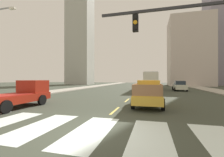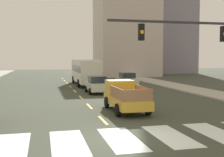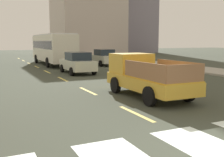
{
  "view_description": "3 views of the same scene",
  "coord_description": "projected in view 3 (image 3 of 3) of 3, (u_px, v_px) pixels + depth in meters",
  "views": [
    {
      "loc": [
        2.37,
        -5.69,
        2.08
      ],
      "look_at": [
        -2.53,
        12.8,
        2.12
      ],
      "focal_mm": 24.45,
      "sensor_mm": 36.0,
      "label": 1
    },
    {
      "loc": [
        -3.3,
        -12.16,
        3.55
      ],
      "look_at": [
        2.68,
        13.04,
        1.73
      ],
      "focal_mm": 46.85,
      "sensor_mm": 36.0,
      "label": 2
    },
    {
      "loc": [
        -4.88,
        -4.37,
        2.59
      ],
      "look_at": [
        0.12,
        6.29,
        0.99
      ],
      "focal_mm": 44.2,
      "sensor_mm": 36.0,
      "label": 3
    }
  ],
  "objects": [
    {
      "name": "sedan_far",
      "position": [
        78.0,
        63.0,
        22.17
      ],
      "size": [
        2.02,
        4.4,
        1.72
      ],
      "rotation": [
        0.0,
        0.0,
        0.0
      ],
      "color": "beige",
      "rests_on": "ground"
    },
    {
      "name": "lane_dash_3",
      "position": [
        47.0,
        72.0,
        23.36
      ],
      "size": [
        0.16,
        2.4,
        0.01
      ],
      "primitive_type": "cube",
      "color": "#DDC556",
      "rests_on": "ground"
    },
    {
      "name": "sedan_near_left",
      "position": [
        104.0,
        57.0,
        29.69
      ],
      "size": [
        2.02,
        4.4,
        1.72
      ],
      "rotation": [
        0.0,
        0.0,
        -0.03
      ],
      "color": "beige",
      "rests_on": "ground"
    },
    {
      "name": "sidewalk_right",
      "position": [
        176.0,
        66.0,
        27.81
      ],
      "size": [
        3.61,
        110.0,
        0.15
      ],
      "primitive_type": "cube",
      "color": "#A39D8F",
      "rests_on": "ground"
    },
    {
      "name": "lane_dash_2",
      "position": [
        63.0,
        79.0,
        18.88
      ],
      "size": [
        0.16,
        2.4,
        0.01
      ],
      "primitive_type": "cube",
      "color": "#DDC556",
      "rests_on": "ground"
    },
    {
      "name": "ground_plane",
      "position": [
        223.0,
        155.0,
        6.32
      ],
      "size": [
        160.0,
        160.0,
        0.0
      ],
      "primitive_type": "plane",
      "color": "#3B4134"
    },
    {
      "name": "lane_dash_4",
      "position": [
        37.0,
        67.0,
        27.85
      ],
      "size": [
        0.16,
        2.4,
        0.01
      ],
      "primitive_type": "cube",
      "color": "#DDC556",
      "rests_on": "ground"
    },
    {
      "name": "lane_dash_5",
      "position": [
        29.0,
        63.0,
        32.33
      ],
      "size": [
        0.16,
        2.4,
        0.01
      ],
      "primitive_type": "cube",
      "color": "#DDC556",
      "rests_on": "ground"
    },
    {
      "name": "crosswalk_stripe_4",
      "position": [
        223.0,
        155.0,
        6.32
      ],
      "size": [
        1.45,
        3.98,
        0.01
      ],
      "primitive_type": "cube",
      "color": "silver",
      "rests_on": "ground"
    },
    {
      "name": "block_mid_left",
      "position": [
        87.0,
        0.0,
        50.38
      ],
      "size": [
        11.47,
        10.89,
        20.11
      ],
      "primitive_type": "cube",
      "color": "beige",
      "rests_on": "ground"
    },
    {
      "name": "city_bus",
      "position": [
        53.0,
        47.0,
        30.06
      ],
      "size": [
        2.72,
        10.8,
        3.32
      ],
      "rotation": [
        0.0,
        0.0,
        0.04
      ],
      "color": "silver",
      "rests_on": "ground"
    },
    {
      "name": "lane_dash_1",
      "position": [
        88.0,
        91.0,
        14.39
      ],
      "size": [
        0.16,
        2.4,
        0.01
      ],
      "primitive_type": "cube",
      "color": "#DDC556",
      "rests_on": "ground"
    },
    {
      "name": "lane_dash_7",
      "position": [
        19.0,
        58.0,
        41.3
      ],
      "size": [
        0.16,
        2.4,
        0.01
      ],
      "primitive_type": "cube",
      "color": "#DDC556",
      "rests_on": "ground"
    },
    {
      "name": "pickup_stakebed",
      "position": [
        144.0,
        76.0,
        13.16
      ],
      "size": [
        2.18,
        5.2,
        1.96
      ],
      "rotation": [
        0.0,
        0.0,
        0.01
      ],
      "color": "gold",
      "rests_on": "ground"
    },
    {
      "name": "lane_dash_0",
      "position": [
        136.0,
        114.0,
        9.91
      ],
      "size": [
        0.16,
        2.4,
        0.01
      ],
      "primitive_type": "cube",
      "color": "#DDC556",
      "rests_on": "ground"
    },
    {
      "name": "lane_dash_6",
      "position": [
        23.0,
        61.0,
        36.82
      ],
      "size": [
        0.16,
        2.4,
        0.01
      ],
      "primitive_type": "cube",
      "color": "#DDC556",
      "rests_on": "ground"
    }
  ]
}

